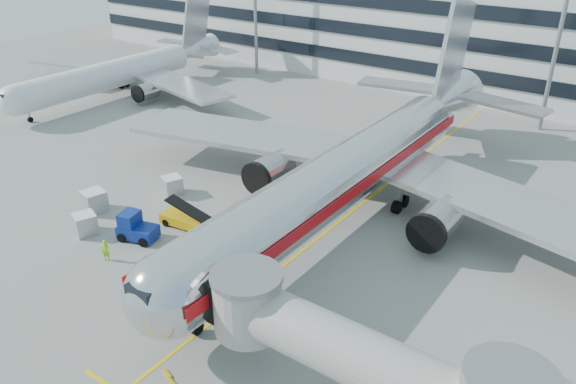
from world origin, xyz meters
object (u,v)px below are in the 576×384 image
Objects in this scene: cargo_container_left at (95,201)px; ramp_worker at (106,251)px; baggage_tug at (135,228)px; cargo_container_front at (85,224)px; main_jet at (357,165)px; belt_loader at (188,220)px; cargo_container_right at (172,185)px.

ramp_worker is (7.06, -4.39, -0.09)m from cargo_container_left.
baggage_tug reaches higher than cargo_container_left.
cargo_container_front is (-3.94, -1.82, -0.12)m from baggage_tug.
cargo_container_front is (2.51, -2.83, -0.08)m from cargo_container_left.
cargo_container_front reaches higher than ramp_worker.
ramp_worker is at bearing -19.00° from cargo_container_front.
main_jet reaches higher than ramp_worker.
cargo_container_right is at bearing 147.17° from belt_loader.
belt_loader reaches higher than ramp_worker.
main_jet is 22.82m from cargo_container_front.
cargo_container_left is 8.31m from ramp_worker.
cargo_container_left is (-8.51, -2.72, 0.28)m from belt_loader.
main_jet is at bearing 25.94° from ramp_worker.
ramp_worker is at bearing -31.90° from cargo_container_left.
belt_loader is 2.42× the size of cargo_container_right.
cargo_container_right is 9.07m from cargo_container_front.
belt_loader is 4.27m from baggage_tug.
main_jet is 24.25× the size of cargo_container_front.
main_jet is 22.85m from cargo_container_left.
baggage_tug is at bearing 68.27° from ramp_worker.
cargo_container_front is at bearing -137.24° from belt_loader.
baggage_tug reaches higher than ramp_worker.
cargo_container_right is 0.99× the size of cargo_container_front.
cargo_container_left is (-6.45, 1.01, -0.04)m from baggage_tug.
belt_loader is 7.26m from ramp_worker.
main_jet is 10.09× the size of belt_loader.
cargo_container_left is at bearing -162.29° from belt_loader.
cargo_container_left is at bearing 131.64° from cargo_container_front.
belt_loader is 2.36× the size of cargo_container_left.
cargo_container_right is at bearing 115.05° from baggage_tug.
cargo_container_left is at bearing 116.27° from ramp_worker.
baggage_tug is 6.53m from cargo_container_left.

